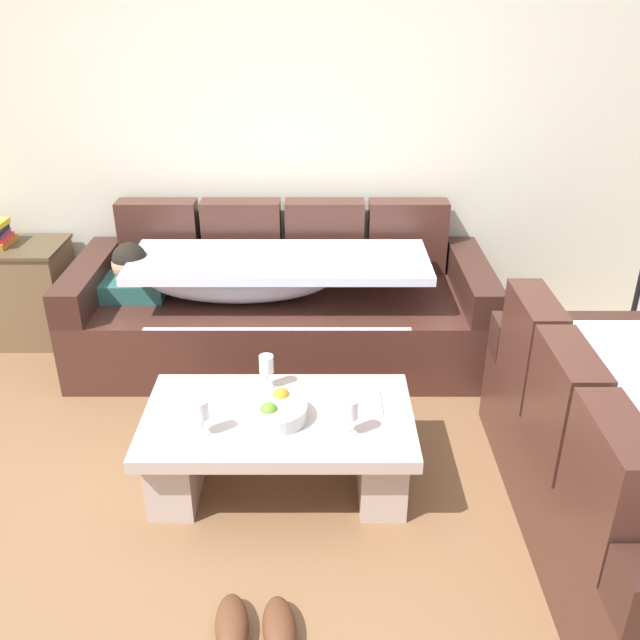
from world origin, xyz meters
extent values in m
plane|color=brown|center=(0.00, 0.00, 0.00)|extent=(14.00, 14.00, 0.00)
cube|color=beige|center=(0.00, 2.15, 1.35)|extent=(9.00, 0.10, 2.70)
cube|color=#45261E|center=(-0.04, 1.60, 0.21)|extent=(2.44, 0.92, 0.42)
cube|color=#45261E|center=(-0.81, 1.98, 0.65)|extent=(0.49, 0.16, 0.46)
cube|color=#45261E|center=(-0.30, 1.98, 0.65)|extent=(0.49, 0.16, 0.46)
cube|color=#45261E|center=(0.22, 1.98, 0.65)|extent=(0.49, 0.16, 0.46)
cube|color=#45261E|center=(0.74, 1.98, 0.65)|extent=(0.49, 0.16, 0.46)
cube|color=#371E18|center=(-1.16, 1.60, 0.52)|extent=(0.18, 0.92, 0.20)
cube|color=#371E18|center=(1.09, 1.60, 0.52)|extent=(0.18, 0.92, 0.20)
cube|color=#2D6660|center=(-0.89, 1.59, 0.47)|extent=(0.36, 0.28, 0.11)
sphere|color=tan|center=(-0.89, 1.55, 0.64)|extent=(0.21, 0.21, 0.21)
sphere|color=black|center=(-0.89, 1.55, 0.67)|extent=(0.20, 0.20, 0.20)
ellipsoid|color=silver|center=(-0.27, 1.55, 0.56)|extent=(1.10, 0.44, 0.28)
cube|color=silver|center=(-0.04, 1.53, 0.66)|extent=(1.70, 0.60, 0.05)
cube|color=silver|center=(-0.04, 1.16, 0.23)|extent=(1.44, 0.04, 0.38)
cube|color=#45261E|center=(1.51, 0.09, 0.21)|extent=(0.92, 1.75, 0.42)
cube|color=#45261E|center=(1.13, -0.37, 0.65)|extent=(0.16, 0.44, 0.46)
cube|color=#45261E|center=(1.13, 0.09, 0.65)|extent=(0.16, 0.44, 0.46)
cube|color=#45261E|center=(1.13, 0.56, 0.65)|extent=(0.16, 0.44, 0.46)
cube|color=#371E18|center=(1.51, 0.88, 0.52)|extent=(0.92, 0.18, 0.20)
cube|color=#BEABA3|center=(0.01, 0.42, 0.35)|extent=(1.20, 0.68, 0.06)
cube|color=#BEABA3|center=(-0.45, 0.42, 0.16)|extent=(0.20, 0.54, 0.32)
cube|color=#BEABA3|center=(0.47, 0.42, 0.16)|extent=(0.20, 0.54, 0.32)
cylinder|color=silver|center=(0.00, 0.38, 0.42)|extent=(0.28, 0.28, 0.07)
sphere|color=#5D9529|center=(-0.03, 0.35, 0.44)|extent=(0.08, 0.08, 0.08)
sphere|color=orange|center=(0.02, 0.47, 0.44)|extent=(0.08, 0.08, 0.08)
cylinder|color=silver|center=(-0.30, 0.27, 0.38)|extent=(0.06, 0.06, 0.01)
cylinder|color=silver|center=(-0.30, 0.27, 0.42)|extent=(0.01, 0.01, 0.07)
cylinder|color=silver|center=(-0.30, 0.27, 0.50)|extent=(0.07, 0.07, 0.08)
cylinder|color=silver|center=(0.32, 0.27, 0.38)|extent=(0.06, 0.06, 0.01)
cylinder|color=silver|center=(0.32, 0.27, 0.42)|extent=(0.01, 0.01, 0.07)
cylinder|color=silver|center=(0.32, 0.27, 0.50)|extent=(0.07, 0.07, 0.08)
cylinder|color=silver|center=(-0.05, 0.64, 0.38)|extent=(0.06, 0.06, 0.01)
cylinder|color=silver|center=(-0.05, 0.64, 0.42)|extent=(0.01, 0.01, 0.07)
cylinder|color=silver|center=(-0.05, 0.64, 0.50)|extent=(0.07, 0.07, 0.08)
cube|color=white|center=(0.33, 0.51, 0.39)|extent=(0.28, 0.21, 0.01)
cube|color=brown|center=(-1.75, 1.85, 0.31)|extent=(0.70, 0.42, 0.62)
cylinder|color=black|center=(2.05, 1.55, 0.01)|extent=(0.28, 0.28, 0.02)
ellipsoid|color=#59331E|center=(-0.12, -0.42, 0.04)|extent=(0.15, 0.28, 0.09)
ellipsoid|color=#59331E|center=(0.05, -0.43, 0.04)|extent=(0.16, 0.28, 0.09)
camera|label=1|loc=(0.20, -2.12, 2.12)|focal=38.69mm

